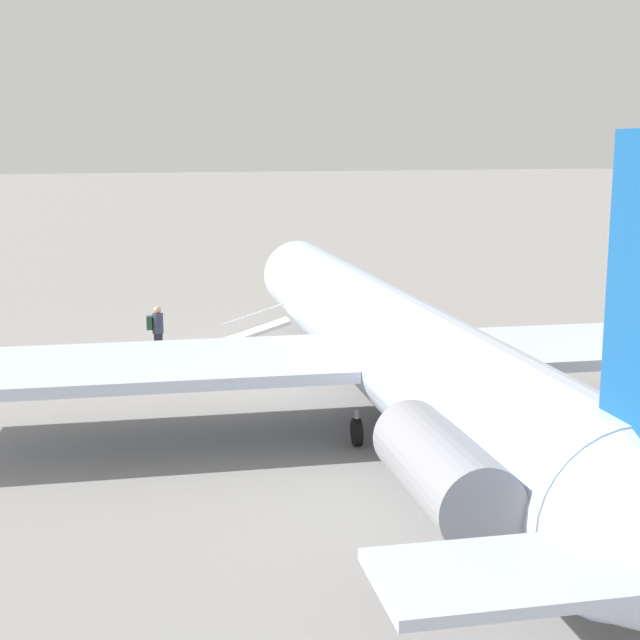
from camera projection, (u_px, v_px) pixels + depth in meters
name	position (u px, v px, depth m)	size (l,w,h in m)	color
ground_plane	(379.00, 413.00, 22.96)	(600.00, 600.00, 0.00)	gray
airplane_main	(390.00, 343.00, 21.67)	(29.80, 23.02, 6.89)	silver
boarding_stairs	(208.00, 347.00, 29.07)	(2.06, 4.14, 1.71)	silver
passenger	(157.00, 329.00, 28.93)	(0.41, 0.56, 1.74)	#23232D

